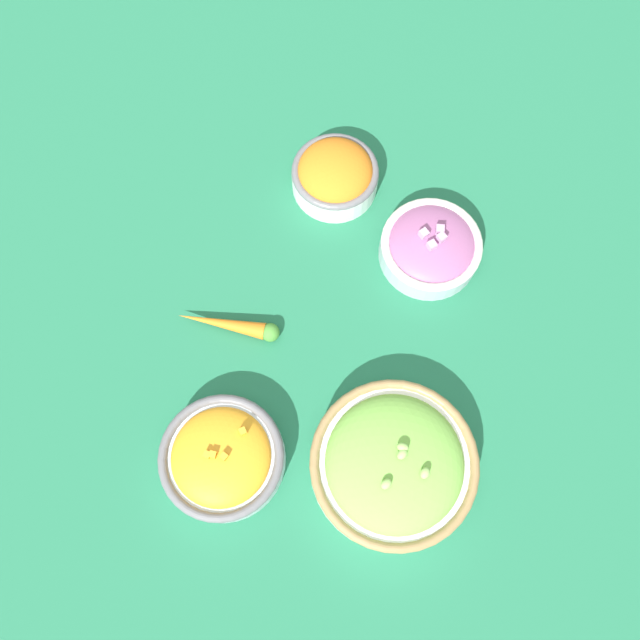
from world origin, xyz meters
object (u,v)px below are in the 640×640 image
at_px(bowl_carrots, 335,175).
at_px(bowl_squash, 222,458).
at_px(loose_carrot, 231,325).
at_px(bowl_red_onion, 431,247).
at_px(bowl_lettuce, 394,464).

distance_m(bowl_carrots, bowl_squash, 0.43).
bearing_deg(loose_carrot, bowl_red_onion, -147.24).
bearing_deg(bowl_squash, bowl_carrots, 168.54).
xyz_separation_m(bowl_red_onion, bowl_squash, (0.32, -0.23, 0.00)).
xyz_separation_m(bowl_carrots, loose_carrot, (0.24, -0.11, -0.02)).
height_order(bowl_red_onion, bowl_lettuce, bowl_lettuce).
height_order(bowl_lettuce, bowl_carrots, bowl_lettuce).
xyz_separation_m(bowl_red_onion, loose_carrot, (0.15, -0.26, -0.02)).
distance_m(bowl_red_onion, loose_carrot, 0.30).
relative_size(bowl_carrots, bowl_squash, 0.80).
relative_size(bowl_lettuce, loose_carrot, 1.47).
bearing_deg(bowl_squash, bowl_lettuce, 96.11).
distance_m(bowl_lettuce, bowl_squash, 0.21).
bearing_deg(bowl_lettuce, bowl_carrots, -162.11).
distance_m(bowl_carrots, loose_carrot, 0.26).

